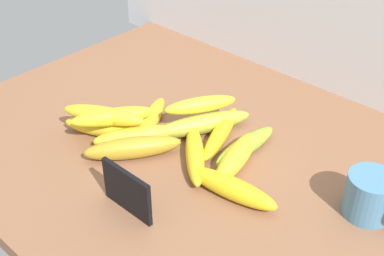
% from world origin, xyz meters
% --- Properties ---
extents(counter_top, '(1.10, 0.76, 0.03)m').
position_xyz_m(counter_top, '(0.00, 0.00, 0.01)').
color(counter_top, brown).
rests_on(counter_top, ground).
extents(chalkboard_sign, '(0.11, 0.02, 0.08)m').
position_xyz_m(chalkboard_sign, '(0.01, -0.20, 0.07)').
color(chalkboard_sign, black).
rests_on(chalkboard_sign, counter_top).
extents(coffee_mug, '(0.10, 0.08, 0.08)m').
position_xyz_m(coffee_mug, '(0.31, 0.07, 0.07)').
color(coffee_mug, teal).
rests_on(coffee_mug, counter_top).
extents(banana_0, '(0.12, 0.18, 0.04)m').
position_xyz_m(banana_0, '(-0.14, -0.01, 0.05)').
color(banana_0, yellow).
rests_on(banana_0, counter_top).
extents(banana_1, '(0.13, 0.20, 0.04)m').
position_xyz_m(banana_1, '(-0.05, 0.06, 0.05)').
color(banana_1, '#A7B235').
rests_on(banana_1, counter_top).
extents(banana_2, '(0.18, 0.06, 0.04)m').
position_xyz_m(banana_2, '(0.11, -0.06, 0.05)').
color(banana_2, yellow).
rests_on(banana_2, counter_top).
extents(banana_3, '(0.13, 0.16, 0.04)m').
position_xyz_m(banana_3, '(-0.12, -0.06, 0.05)').
color(banana_3, yellow).
rests_on(banana_3, counter_top).
extents(banana_4, '(0.15, 0.15, 0.04)m').
position_xyz_m(banana_4, '(-0.00, -0.03, 0.05)').
color(banana_4, yellow).
rests_on(banana_4, counter_top).
extents(banana_5, '(0.20, 0.13, 0.04)m').
position_xyz_m(banana_5, '(-0.18, -0.08, 0.05)').
color(banana_5, yellow).
rests_on(banana_5, counter_top).
extents(banana_6, '(0.04, 0.17, 0.04)m').
position_xyz_m(banana_6, '(0.05, 0.06, 0.05)').
color(banana_6, '#92B831').
rests_on(banana_6, counter_top).
extents(banana_7, '(0.10, 0.19, 0.03)m').
position_xyz_m(banana_7, '(-0.01, 0.06, 0.05)').
color(banana_7, yellow).
rests_on(banana_7, counter_top).
extents(banana_8, '(0.08, 0.17, 0.04)m').
position_xyz_m(banana_8, '(0.06, 0.02, 0.05)').
color(banana_8, yellow).
rests_on(banana_8, counter_top).
extents(banana_9, '(0.14, 0.18, 0.04)m').
position_xyz_m(banana_9, '(-0.10, -0.09, 0.05)').
color(banana_9, '#AC8B23').
rests_on(banana_9, counter_top).
extents(banana_10, '(0.12, 0.16, 0.03)m').
position_xyz_m(banana_10, '(-0.16, -0.08, 0.09)').
color(banana_10, yellow).
rests_on(banana_10, banana_5).
extents(banana_11, '(0.10, 0.15, 0.03)m').
position_xyz_m(banana_11, '(-0.07, 0.06, 0.09)').
color(banana_11, yellow).
rests_on(banana_11, banana_1).
extents(banana_12, '(0.17, 0.11, 0.04)m').
position_xyz_m(banana_12, '(-0.18, -0.09, 0.09)').
color(banana_12, yellow).
rests_on(banana_12, banana_5).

